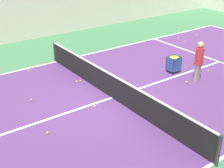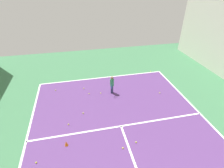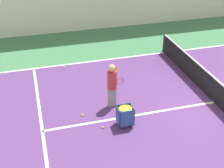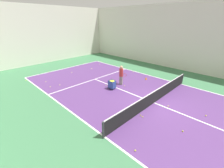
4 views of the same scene
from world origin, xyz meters
The scene contains 37 objects.
ground_plane centered at (0.00, 0.00, 0.00)m, with size 35.40×35.40×0.00m, color #3D754C.
court_playing_area centered at (0.00, 0.00, 0.00)m, with size 9.16×23.08×0.00m.
line_baseline_far centered at (0.00, 11.54, 0.01)m, with size 9.16×0.10×0.00m, color white.
line_sideline_left centered at (-4.58, 0.00, 0.01)m, with size 0.10×23.08×0.00m, color white.
line_sideline_right centered at (4.58, 0.00, 0.01)m, with size 0.10×23.08×0.00m, color white.
line_service_far centered at (0.00, 6.35, 0.01)m, with size 9.16×0.10×0.00m, color white.
line_centre_service centered at (0.00, 0.00, 0.01)m, with size 0.10×12.69×0.00m, color white.
hall_enclosure_right centered at (8.81, 0.00, 3.47)m, with size 0.15×31.70×6.95m.
hall_enclosure_far centered at (0.00, 15.77, 3.47)m, with size 17.48×0.15×6.95m.
tennis_net centered at (0.00, 0.00, 0.49)m, with size 9.46×0.10×0.95m.
coach_at_net centered at (0.81, 3.74, 0.97)m, with size 0.40×0.67×1.69m.
ball_cart centered at (-0.41, 3.63, 0.51)m, with size 0.45×0.51×0.75m.
training_cone_0 centered at (3.38, 2.83, 0.12)m, with size 0.21×0.21×0.23m, color orange.
training_cone_1 centered at (-3.41, 0.47, 0.13)m, with size 0.24×0.24×0.25m, color orange.
tennis_ball_0 centered at (-0.11, 0.18, 0.04)m, with size 0.07×0.07×0.07m, color yellow.
tennis_ball_1 centered at (-2.23, 11.46, 0.04)m, with size 0.07×0.07×0.07m, color yellow.
tennis_ball_2 centered at (-1.55, -2.52, 0.04)m, with size 0.07×0.07×0.07m, color yellow.
tennis_ball_3 centered at (4.63, 10.69, 0.04)m, with size 0.07×0.07×0.07m, color yellow.
tennis_ball_4 centered at (3.96, 0.79, 0.04)m, with size 0.07×0.07×0.07m, color yellow.
tennis_ball_6 centered at (3.74, 10.05, 0.04)m, with size 0.07×0.07×0.07m, color yellow.
tennis_ball_7 centered at (0.48, 4.92, 0.04)m, with size 0.07×0.07×0.07m, color yellow.
tennis_ball_8 centered at (2.53, 11.69, 0.04)m, with size 0.07×0.07×0.07m, color yellow.
tennis_ball_9 centered at (-0.52, 9.62, 0.04)m, with size 0.07×0.07×0.07m, color yellow.
tennis_ball_11 centered at (0.22, -0.90, 0.04)m, with size 0.07×0.07×0.07m, color yellow.
tennis_ball_12 centered at (-3.60, 8.98, 0.04)m, with size 0.07×0.07×0.07m, color yellow.
tennis_ball_15 centered at (-3.83, 7.59, 0.04)m, with size 0.07×0.07×0.07m, color yellow.
tennis_ball_16 centered at (-1.91, -0.22, 0.04)m, with size 0.07×0.07×0.07m, color yellow.
tennis_ball_18 centered at (-4.23, -1.54, 0.04)m, with size 0.07×0.07×0.07m, color yellow.
tennis_ball_20 centered at (1.82, 9.11, 0.04)m, with size 0.07×0.07×0.07m, color yellow.
tennis_ball_22 centered at (4.27, 5.03, 0.04)m, with size 0.07×0.07×0.07m, color yellow.
tennis_ball_23 centered at (0.75, -2.96, 0.04)m, with size 0.07×0.07×0.07m, color yellow.
tennis_ball_25 centered at (-3.08, 7.36, 0.04)m, with size 0.07×0.07×0.07m, color yellow.
tennis_ball_29 centered at (0.72, 3.26, 0.04)m, with size 0.07×0.07×0.07m, color yellow.
tennis_ball_30 centered at (1.84, 9.23, 0.04)m, with size 0.07×0.07×0.07m, color yellow.
tennis_ball_31 centered at (-4.78, 10.58, 0.04)m, with size 0.07×0.07×0.07m, color yellow.
tennis_ball_33 centered at (-1.96, -0.38, 0.04)m, with size 0.07×0.07×0.07m, color yellow.
tennis_ball_34 centered at (-0.38, 4.40, 0.04)m, with size 0.07×0.07×0.07m, color yellow.
Camera 4 is at (-8.34, -4.20, 5.18)m, focal length 24.00 mm.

